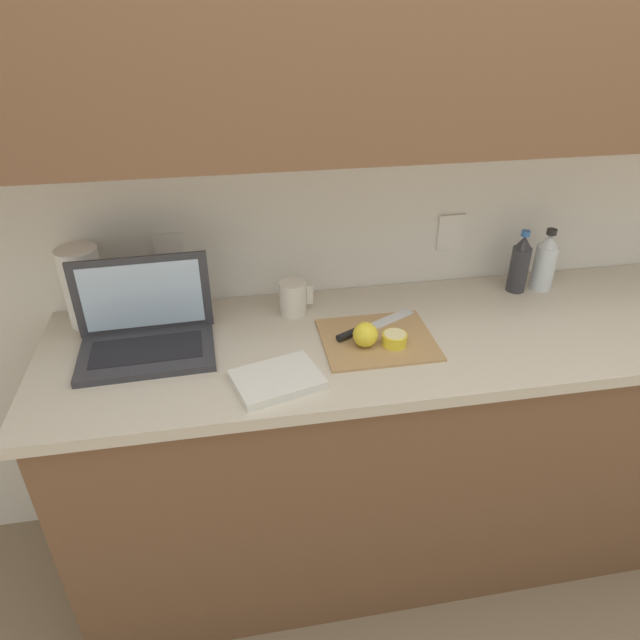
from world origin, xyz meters
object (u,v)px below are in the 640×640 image
Objects in this scene: bottle_oil_tall at (520,264)px; lemon_half_cut at (395,339)px; bottle_green_soda at (545,262)px; cutting_board at (377,339)px; lemon_whole_beside at (365,335)px; laptop at (145,329)px; knife at (363,329)px; paper_towel_roll at (84,287)px; measuring_cup at (293,298)px.

lemon_half_cut is at bearing -152.15° from bottle_oil_tall.
cutting_board is at bearing -160.37° from bottle_green_soda.
lemon_whole_beside is 0.34× the size of bottle_oil_tall.
cutting_board is 4.62× the size of lemon_half_cut.
laptop is 1.79× the size of bottle_oil_tall.
knife is at bearing -164.78° from bottle_green_soda.
paper_towel_roll is (-0.87, 0.30, 0.10)m from lemon_half_cut.
bottle_green_soda reaches higher than lemon_half_cut.
knife reaches higher than cutting_board.
lemon_half_cut is 0.36m from measuring_cup.
knife is 0.69m from bottle_green_soda.
knife is (0.62, -0.04, -0.04)m from laptop.
knife is 0.84m from paper_towel_roll.
knife is at bearing -162.51° from bottle_oil_tall.
bottle_green_soda is (0.68, 0.25, 0.05)m from lemon_whole_beside.
measuring_cup reaches higher than lemon_half_cut.
paper_towel_roll is at bearing 178.70° from bottle_oil_tall.
bottle_green_soda is at bearing 4.16° from laptop.
laptop is at bearing 172.71° from cutting_board.
lemon_whole_beside reaches higher than knife.
paper_towel_roll is (-0.84, 0.26, 0.12)m from cutting_board.
measuring_cup is at bearing 13.32° from laptop.
measuring_cup is (-0.22, 0.20, 0.05)m from cutting_board.
lemon_half_cut is (0.07, -0.08, 0.01)m from knife.
knife is 0.11m from lemon_half_cut.
knife is at bearing 126.91° from cutting_board.
lemon_whole_beside is 0.29× the size of paper_towel_roll.
lemon_half_cut is at bearing -18.75° from paper_towel_roll.
knife is 0.61m from bottle_oil_tall.
knife is at bearing 81.02° from lemon_whole_beside.
cutting_board is at bearing -17.07° from paper_towel_roll.
paper_towel_roll is (-0.80, 0.21, 0.11)m from knife.
bottle_green_soda is at bearing 20.61° from lemon_whole_beside.
knife is at bearing -5.75° from laptop.
bottle_green_soda is 2.02× the size of measuring_cup.
laptop reaches higher than lemon_whole_beside.
knife is 3.79× the size of lemon_whole_beside.
laptop is 1.20m from bottle_oil_tall.
laptop reaches higher than bottle_oil_tall.
laptop reaches higher than measuring_cup.
laptop reaches higher than knife.
bottle_green_soda is 1.47m from paper_towel_roll.
bottle_oil_tall is (-0.09, 0.00, 0.00)m from bottle_green_soda.
bottle_green_soda is at bearing -12.21° from knife.
measuring_cup is at bearing 126.58° from lemon_whole_beside.
laptop is at bearing -164.56° from measuring_cup.
bottle_green_soda reaches higher than knife.
cutting_board is 4.50× the size of lemon_whole_beside.
bottle_green_soda is at bearing -1.22° from paper_towel_roll.
lemon_whole_beside is at bearing -19.87° from paper_towel_roll.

